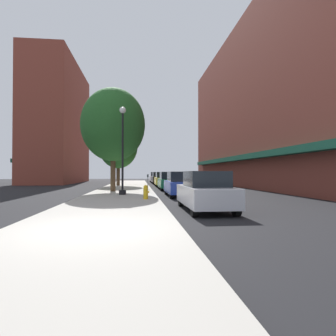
% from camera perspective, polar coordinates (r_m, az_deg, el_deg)
% --- Properties ---
extents(ground_plane, '(90.00, 90.00, 0.00)m').
position_cam_1_polar(ground_plane, '(25.69, 0.16, -4.49)').
color(ground_plane, black).
extents(sidewalk_slab, '(4.80, 50.00, 0.12)m').
position_cam_1_polar(sidewalk_slab, '(26.56, -8.71, -4.23)').
color(sidewalk_slab, '#A8A399').
rests_on(sidewalk_slab, ground).
extents(building_right_brick, '(6.80, 40.00, 18.07)m').
position_cam_1_polar(building_right_brick, '(33.38, 18.89, 11.97)').
color(building_right_brick, brown).
rests_on(building_right_brick, ground).
extents(building_far_background, '(6.80, 18.00, 18.10)m').
position_cam_1_polar(building_far_background, '(46.73, -21.40, 8.30)').
color(building_far_background, brown).
rests_on(building_far_background, ground).
extents(lamppost, '(0.48, 0.48, 5.90)m').
position_cam_1_polar(lamppost, '(18.99, -9.27, 3.93)').
color(lamppost, black).
rests_on(lamppost, sidewalk_slab).
extents(fire_hydrant, '(0.33, 0.26, 0.79)m').
position_cam_1_polar(fire_hydrant, '(15.55, -4.58, -4.91)').
color(fire_hydrant, gold).
rests_on(fire_hydrant, sidewalk_slab).
extents(parking_meter_near, '(0.14, 0.09, 1.31)m').
position_cam_1_polar(parking_meter_near, '(24.98, -4.16, -2.41)').
color(parking_meter_near, slate).
rests_on(parking_meter_near, sidewalk_slab).
extents(tree_near, '(4.42, 4.42, 7.03)m').
position_cam_1_polar(tree_near, '(32.45, -10.14, 4.39)').
color(tree_near, '#422D1E').
rests_on(tree_near, sidewalk_slab).
extents(tree_mid, '(5.04, 5.04, 8.16)m').
position_cam_1_polar(tree_mid, '(22.72, -11.15, 8.66)').
color(tree_mid, '#4C3823').
rests_on(tree_mid, sidewalk_slab).
extents(car_silver, '(1.80, 4.30, 1.66)m').
position_cam_1_polar(car_silver, '(11.81, 7.63, -4.77)').
color(car_silver, black).
rests_on(car_silver, ground).
extents(car_blue, '(1.80, 4.30, 1.66)m').
position_cam_1_polar(car_blue, '(18.69, 2.51, -3.35)').
color(car_blue, black).
rests_on(car_blue, ground).
extents(car_green, '(1.80, 4.30, 1.66)m').
position_cam_1_polar(car_green, '(25.52, 0.19, -2.69)').
color(car_green, black).
rests_on(car_green, ground).
extents(car_yellow, '(1.80, 4.30, 1.66)m').
position_cam_1_polar(car_yellow, '(31.47, -1.00, -2.35)').
color(car_yellow, black).
rests_on(car_yellow, ground).
extents(car_black, '(1.80, 4.30, 1.66)m').
position_cam_1_polar(car_black, '(38.65, -1.95, -2.08)').
color(car_black, black).
rests_on(car_black, ground).
extents(car_white, '(1.80, 4.30, 1.66)m').
position_cam_1_polar(car_white, '(45.30, -2.56, -1.91)').
color(car_white, black).
rests_on(car_white, ground).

